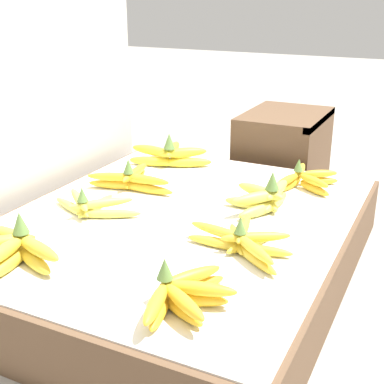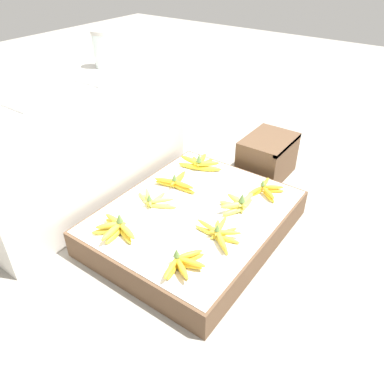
{
  "view_description": "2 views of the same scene",
  "coord_description": "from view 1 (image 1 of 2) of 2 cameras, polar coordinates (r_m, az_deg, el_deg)",
  "views": [
    {
      "loc": [
        -1.11,
        -0.58,
        0.7
      ],
      "look_at": [
        0.13,
        0.02,
        0.17
      ],
      "focal_mm": 50.0,
      "sensor_mm": 36.0,
      "label": 1
    },
    {
      "loc": [
        -1.28,
        -0.9,
        1.35
      ],
      "look_at": [
        0.01,
        0.02,
        0.26
      ],
      "focal_mm": 35.0,
      "sensor_mm": 36.0,
      "label": 2
    }
  ],
  "objects": [
    {
      "name": "banana_bunch_middle_right",
      "position": [
        1.76,
        -2.38,
        3.98
      ],
      "size": [
        0.19,
        0.27,
        0.11
      ],
      "color": "yellow",
      "rests_on": "display_platform"
    },
    {
      "name": "banana_bunch_front_left",
      "position": [
        0.98,
        -1.14,
        -10.91
      ],
      "size": [
        0.25,
        0.16,
        0.09
      ],
      "color": "gold",
      "rests_on": "display_platform"
    },
    {
      "name": "ground_plane",
      "position": [
        1.43,
        -1.4,
        -8.33
      ],
      "size": [
        10.0,
        10.0,
        0.0
      ],
      "primitive_type": "plane",
      "color": "gray"
    },
    {
      "name": "banana_bunch_front_midleft",
      "position": [
        1.19,
        5.48,
        -5.24
      ],
      "size": [
        0.22,
        0.25,
        0.08
      ],
      "color": "gold",
      "rests_on": "display_platform"
    },
    {
      "name": "banana_bunch_front_right",
      "position": [
        1.6,
        11.91,
        1.41
      ],
      "size": [
        0.24,
        0.16,
        0.08
      ],
      "color": "gold",
      "rests_on": "display_platform"
    },
    {
      "name": "wooden_crate",
      "position": [
        2.03,
        9.75,
        4.56
      ],
      "size": [
        0.38,
        0.28,
        0.28
      ],
      "color": "brown",
      "rests_on": "ground_plane"
    },
    {
      "name": "display_platform",
      "position": [
        1.4,
        -1.43,
        -5.57
      ],
      "size": [
        1.04,
        0.84,
        0.15
      ],
      "color": "brown",
      "rests_on": "ground_plane"
    },
    {
      "name": "banana_bunch_middle_left",
      "position": [
        1.19,
        -18.62,
        -5.78
      ],
      "size": [
        0.17,
        0.25,
        0.11
      ],
      "color": "gold",
      "rests_on": "display_platform"
    },
    {
      "name": "banana_bunch_middle_midright",
      "position": [
        1.56,
        -6.45,
        1.36
      ],
      "size": [
        0.2,
        0.26,
        0.09
      ],
      "color": "gold",
      "rests_on": "display_platform"
    },
    {
      "name": "banana_bunch_middle_midleft",
      "position": [
        1.4,
        -10.75,
        -1.39
      ],
      "size": [
        0.18,
        0.27,
        0.08
      ],
      "color": "#DBCC4C",
      "rests_on": "display_platform"
    },
    {
      "name": "banana_bunch_front_midright",
      "position": [
        1.41,
        7.74,
        -0.63
      ],
      "size": [
        0.22,
        0.16,
        0.11
      ],
      "color": "#DBCC4C",
      "rests_on": "display_platform"
    }
  ]
}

